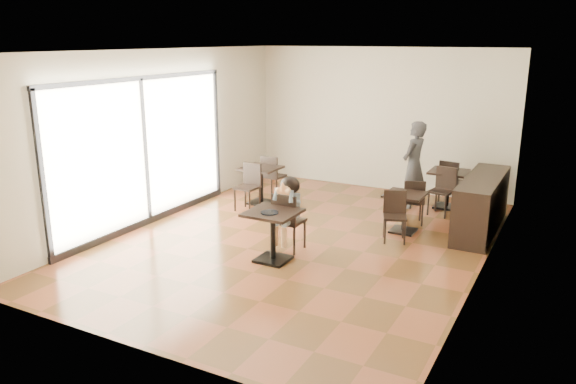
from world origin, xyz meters
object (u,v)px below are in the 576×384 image
Objects in this scene: child_table at (273,236)px; chair_back_a at (451,182)px; child at (289,214)px; cafe_table_mid at (404,213)px; cafe_table_left at (261,185)px; chair_mid_a at (413,201)px; chair_left_a at (274,176)px; chair_back_b at (441,192)px; chair_mid_b at (395,217)px; child_chair at (289,221)px; adult_patron at (414,165)px; chair_left_b at (247,188)px; cafe_table_back at (448,189)px.

chair_back_a is at bearing 68.77° from child_table.
child is 2.26m from cafe_table_mid.
cafe_table_mid is at bearing -5.99° from cafe_table_left.
chair_left_a is at bearing -27.47° from chair_mid_a.
chair_back_a is (0.34, 1.67, 0.04)m from chair_mid_a.
chair_back_b reaches higher than child_table.
chair_left_a is 1.01× the size of chair_back_b.
chair_back_b is at bearing 60.31° from child.
chair_mid_b is at bearing -90.00° from cafe_table_mid.
chair_left_a is at bearing 90.00° from cafe_table_left.
child_chair is 0.13m from child.
child reaches higher than chair_mid_a.
adult_patron is 2.20m from chair_mid_b.
chair_left_a reaches higher than cafe_table_mid.
chair_back_a is (1.75, 3.97, -0.15)m from child.
child_chair is 1.04× the size of chair_back_b.
adult_patron is (1.10, 3.33, 0.40)m from child_chair.
child reaches higher than child_table.
adult_patron reaches higher than chair_left_b.
cafe_table_mid is at bearing 7.28° from chair_left_b.
adult_patron is at bearing 74.10° from child_table.
cafe_table_left is at bearing -17.61° from chair_mid_a.
child_table is 0.46× the size of adult_patron.
child_chair is 1.24× the size of cafe_table_left.
adult_patron is 1.17m from chair_mid_a.
child_table is 4.53m from cafe_table_back.
adult_patron is at bearing 55.05° from chair_back_a.
chair_mid_a is (1.41, 2.84, 0.02)m from child_table.
child_table is 0.59m from child.
cafe_table_back is at bearing 100.55° from chair_back_b.
child_table reaches higher than cafe_table_mid.
child is at bearing -37.29° from chair_left_b.
chair_left_b is at bearing 130.53° from child_table.
child_table is 3.17m from chair_mid_a.
child is at bearing 0.00° from child_chair.
cafe_table_mid is 0.77× the size of chair_back_a.
cafe_table_mid is at bearing -93.92° from chair_back_b.
child is at bearing -115.82° from cafe_table_back.
cafe_table_back is (1.75, 3.63, -0.10)m from child_chair.
chair_mid_a reaches higher than cafe_table_back.
child is at bearing -161.26° from chair_mid_b.
chair_left_b is at bearing 45.19° from chair_back_a.
chair_mid_a is at bearing 3.87° from cafe_table_left.
chair_mid_a is at bearing 177.41° from chair_left_a.
cafe_table_mid is at bearing 51.02° from child.
cafe_table_back is at bearing 60.47° from chair_mid_b.
chair_left_b is at bearing 152.53° from chair_mid_b.
chair_mid_a is (-0.34, -1.33, 0.04)m from cafe_table_back.
cafe_table_back is (0.65, 0.30, -0.50)m from adult_patron.
child is at bearing 127.46° from chair_left_a.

